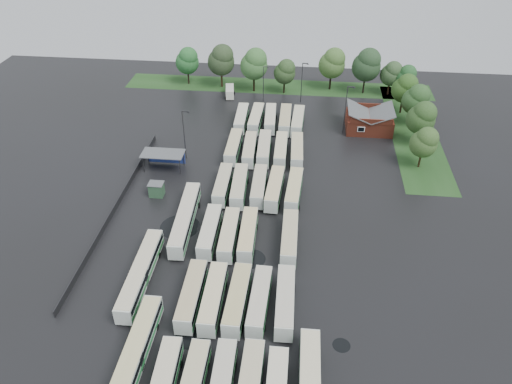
# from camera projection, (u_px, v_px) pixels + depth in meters

# --- Properties ---
(ground) EXTENTS (160.00, 160.00, 0.00)m
(ground) POSITION_uv_depth(u_px,v_px,m) (235.00, 247.00, 79.25)
(ground) COLOR black
(ground) RESTS_ON ground
(brick_building) EXTENTS (10.07, 8.60, 5.39)m
(brick_building) POSITION_uv_depth(u_px,v_px,m) (369.00, 122.00, 110.96)
(brick_building) COLOR maroon
(brick_building) RESTS_ON ground
(wash_shed) EXTENTS (8.20, 4.20, 3.58)m
(wash_shed) POSITION_uv_depth(u_px,v_px,m) (164.00, 155.00, 97.02)
(wash_shed) COLOR #2D2D30
(wash_shed) RESTS_ON ground
(utility_hut) EXTENTS (2.70, 2.20, 2.62)m
(utility_hut) POSITION_uv_depth(u_px,v_px,m) (156.00, 189.00, 90.20)
(utility_hut) COLOR #2A4E31
(utility_hut) RESTS_ON ground
(grass_strip_north) EXTENTS (80.00, 10.00, 0.01)m
(grass_strip_north) POSITION_uv_depth(u_px,v_px,m) (277.00, 86.00, 131.93)
(grass_strip_north) COLOR #1D4017
(grass_strip_north) RESTS_ON ground
(grass_strip_east) EXTENTS (10.00, 50.00, 0.01)m
(grass_strip_east) POSITION_uv_depth(u_px,v_px,m) (413.00, 132.00, 111.17)
(grass_strip_east) COLOR #1D4017
(grass_strip_east) RESTS_ON ground
(west_fence) EXTENTS (0.10, 50.00, 1.20)m
(west_fence) POSITION_uv_depth(u_px,v_px,m) (116.00, 205.00, 87.38)
(west_fence) COLOR #2D2D30
(west_fence) RESTS_ON ground
(bus_r0c0) EXTENTS (2.86, 11.45, 3.16)m
(bus_r0c0) POSITION_uv_depth(u_px,v_px,m) (164.00, 384.00, 57.17)
(bus_r0c0) COLOR silver
(bus_r0c0) RESTS_ON ground
(bus_r1c0) EXTENTS (2.59, 11.59, 3.22)m
(bus_r1c0) POSITION_uv_depth(u_px,v_px,m) (192.00, 295.00, 68.37)
(bus_r1c0) COLOR silver
(bus_r1c0) RESTS_ON ground
(bus_r1c1) EXTENTS (2.58, 11.55, 3.21)m
(bus_r1c1) POSITION_uv_depth(u_px,v_px,m) (213.00, 298.00, 67.97)
(bus_r1c1) COLOR silver
(bus_r1c1) RESTS_ON ground
(bus_r1c2) EXTENTS (2.72, 11.66, 3.23)m
(bus_r1c2) POSITION_uv_depth(u_px,v_px,m) (237.00, 299.00, 67.75)
(bus_r1c2) COLOR silver
(bus_r1c2) RESTS_ON ground
(bus_r1c3) EXTENTS (2.66, 11.22, 3.11)m
(bus_r1c3) POSITION_uv_depth(u_px,v_px,m) (259.00, 301.00, 67.64)
(bus_r1c3) COLOR silver
(bus_r1c3) RESTS_ON ground
(bus_r1c4) EXTENTS (2.73, 11.61, 3.22)m
(bus_r1c4) POSITION_uv_depth(u_px,v_px,m) (285.00, 301.00, 67.45)
(bus_r1c4) COLOR silver
(bus_r1c4) RESTS_ON ground
(bus_r2c0) EXTENTS (2.59, 11.38, 3.16)m
(bus_r2c0) POSITION_uv_depth(u_px,v_px,m) (210.00, 231.00, 79.72)
(bus_r2c0) COLOR silver
(bus_r2c0) RESTS_ON ground
(bus_r2c1) EXTENTS (2.62, 11.20, 3.10)m
(bus_r2c1) POSITION_uv_depth(u_px,v_px,m) (229.00, 234.00, 79.13)
(bus_r2c1) COLOR silver
(bus_r2c1) RESTS_ON ground
(bus_r2c2) EXTENTS (2.67, 11.30, 3.13)m
(bus_r2c2) POSITION_uv_depth(u_px,v_px,m) (248.00, 234.00, 79.15)
(bus_r2c2) COLOR silver
(bus_r2c2) RESTS_ON ground
(bus_r2c4) EXTENTS (2.59, 11.54, 3.20)m
(bus_r2c4) POSITION_uv_depth(u_px,v_px,m) (289.00, 238.00, 78.40)
(bus_r2c4) COLOR silver
(bus_r2c4) RESTS_ON ground
(bus_r3c0) EXTENTS (2.50, 11.09, 3.08)m
(bus_r3c0) POSITION_uv_depth(u_px,v_px,m) (223.00, 185.00, 90.78)
(bus_r3c0) COLOR silver
(bus_r3c0) RESTS_ON ground
(bus_r3c1) EXTENTS (2.94, 11.58, 3.20)m
(bus_r3c1) POSITION_uv_depth(u_px,v_px,m) (239.00, 186.00, 90.28)
(bus_r3c1) COLOR silver
(bus_r3c1) RESTS_ON ground
(bus_r3c2) EXTENTS (2.58, 11.13, 3.09)m
(bus_r3c2) POSITION_uv_depth(u_px,v_px,m) (259.00, 186.00, 90.41)
(bus_r3c2) COLOR silver
(bus_r3c2) RESTS_ON ground
(bus_r3c3) EXTENTS (2.95, 11.59, 3.20)m
(bus_r3c3) POSITION_uv_depth(u_px,v_px,m) (275.00, 188.00, 89.64)
(bus_r3c3) COLOR silver
(bus_r3c3) RESTS_ON ground
(bus_r3c4) EXTENTS (2.98, 11.48, 3.17)m
(bus_r3c4) POSITION_uv_depth(u_px,v_px,m) (294.00, 190.00, 89.32)
(bus_r3c4) COLOR silver
(bus_r3c4) RESTS_ON ground
(bus_r4c0) EXTENTS (2.51, 11.43, 3.18)m
(bus_r4c0) POSITION_uv_depth(u_px,v_px,m) (234.00, 147.00, 101.98)
(bus_r4c0) COLOR silver
(bus_r4c0) RESTS_ON ground
(bus_r4c1) EXTENTS (2.80, 11.13, 3.07)m
(bus_r4c1) POSITION_uv_depth(u_px,v_px,m) (250.00, 149.00, 101.29)
(bus_r4c1) COLOR silver
(bus_r4c1) RESTS_ON ground
(bus_r4c2) EXTENTS (2.84, 11.57, 3.20)m
(bus_r4c2) POSITION_uv_depth(u_px,v_px,m) (264.00, 148.00, 101.47)
(bus_r4c2) COLOR silver
(bus_r4c2) RESTS_ON ground
(bus_r4c3) EXTENTS (2.55, 11.24, 3.12)m
(bus_r4c3) POSITION_uv_depth(u_px,v_px,m) (281.00, 150.00, 101.09)
(bus_r4c3) COLOR silver
(bus_r4c3) RESTS_ON ground
(bus_r4c4) EXTENTS (2.80, 11.45, 3.17)m
(bus_r4c4) POSITION_uv_depth(u_px,v_px,m) (297.00, 151.00, 100.70)
(bus_r4c4) COLOR silver
(bus_r4c4) RESTS_ON ground
(bus_r5c0) EXTENTS (2.68, 11.25, 3.11)m
(bus_r5c0) POSITION_uv_depth(u_px,v_px,m) (241.00, 118.00, 112.72)
(bus_r5c0) COLOR silver
(bus_r5c0) RESTS_ON ground
(bus_r5c1) EXTENTS (2.69, 11.55, 3.20)m
(bus_r5c1) POSITION_uv_depth(u_px,v_px,m) (256.00, 119.00, 112.53)
(bus_r5c1) COLOR silver
(bus_r5c1) RESTS_ON ground
(bus_r5c2) EXTENTS (2.90, 11.24, 3.10)m
(bus_r5c2) POSITION_uv_depth(u_px,v_px,m) (270.00, 119.00, 112.63)
(bus_r5c2) COLOR silver
(bus_r5c2) RESTS_ON ground
(bus_r5c3) EXTENTS (2.59, 11.60, 3.22)m
(bus_r5c3) POSITION_uv_depth(u_px,v_px,m) (285.00, 120.00, 112.01)
(bus_r5c3) COLOR silver
(bus_r5c3) RESTS_ON ground
(bus_r5c4) EXTENTS (2.75, 11.45, 3.17)m
(bus_r5c4) POSITION_uv_depth(u_px,v_px,m) (298.00, 121.00, 111.58)
(bus_r5c4) COLOR silver
(bus_r5c4) RESTS_ON ground
(artic_bus_west_a) EXTENTS (2.45, 17.07, 3.17)m
(artic_bus_west_a) POSITION_uv_depth(u_px,v_px,m) (135.00, 355.00, 60.36)
(artic_bus_west_a) COLOR silver
(artic_bus_west_a) RESTS_ON ground
(artic_bus_west_b) EXTENTS (3.25, 17.53, 3.24)m
(artic_bus_west_b) POSITION_uv_depth(u_px,v_px,m) (185.00, 218.00, 82.38)
(artic_bus_west_b) COLOR silver
(artic_bus_west_b) RESTS_ON ground
(artic_bus_west_c) EXTENTS (2.54, 16.92, 3.14)m
(artic_bus_west_c) POSITION_uv_depth(u_px,v_px,m) (141.00, 273.00, 71.90)
(artic_bus_west_c) COLOR silver
(artic_bus_west_c) RESTS_ON ground
(minibus) EXTENTS (2.82, 5.70, 2.38)m
(minibus) POSITION_uv_depth(u_px,v_px,m) (230.00, 91.00, 126.06)
(minibus) COLOR silver
(minibus) RESTS_ON ground
(tree_north_0) EXTENTS (6.07, 6.07, 10.06)m
(tree_north_0) POSITION_uv_depth(u_px,v_px,m) (188.00, 60.00, 129.67)
(tree_north_0) COLOR black
(tree_north_0) RESTS_ON ground
(tree_north_1) EXTENTS (6.92, 6.92, 11.46)m
(tree_north_1) POSITION_uv_depth(u_px,v_px,m) (222.00, 60.00, 127.59)
(tree_north_1) COLOR #321B10
(tree_north_1) RESTS_ON ground
(tree_north_2) EXTENTS (6.94, 6.94, 11.50)m
(tree_north_2) POSITION_uv_depth(u_px,v_px,m) (255.00, 64.00, 125.21)
(tree_north_2) COLOR black
(tree_north_2) RESTS_ON ground
(tree_north_3) EXTENTS (5.46, 5.46, 9.04)m
(tree_north_3) POSITION_uv_depth(u_px,v_px,m) (285.00, 71.00, 125.14)
(tree_north_3) COLOR black
(tree_north_3) RESTS_ON ground
(tree_north_4) EXTENTS (6.72, 6.72, 11.13)m
(tree_north_4) POSITION_uv_depth(u_px,v_px,m) (333.00, 63.00, 126.29)
(tree_north_4) COLOR black
(tree_north_4) RESTS_ON ground
(tree_north_5) EXTENTS (7.16, 7.16, 11.86)m
(tree_north_5) POSITION_uv_depth(u_px,v_px,m) (367.00, 65.00, 124.04)
(tree_north_5) COLOR black
(tree_north_5) RESTS_ON ground
(tree_north_6) EXTENTS (5.17, 5.17, 8.57)m
(tree_north_6) POSITION_uv_depth(u_px,v_px,m) (406.00, 77.00, 123.17)
(tree_north_6) COLOR #362116
(tree_north_6) RESTS_ON ground
(tree_east_0) EXTENTS (5.34, 5.34, 8.84)m
(tree_east_0) POSITION_uv_depth(u_px,v_px,m) (425.00, 142.00, 95.66)
(tree_east_0) COLOR black
(tree_east_0) RESTS_ON ground
(tree_east_1) EXTENTS (6.04, 6.04, 10.01)m
(tree_east_1) POSITION_uv_depth(u_px,v_px,m) (422.00, 117.00, 102.65)
(tree_east_1) COLOR #301F13
(tree_east_1) RESTS_ON ground
(tree_east_2) EXTENTS (5.97, 5.97, 9.88)m
(tree_east_2) POSITION_uv_depth(u_px,v_px,m) (416.00, 99.00, 110.20)
(tree_east_2) COLOR black
(tree_east_2) RESTS_ON ground
(tree_east_3) EXTENTS (5.90, 5.90, 9.77)m
(tree_east_3) POSITION_uv_depth(u_px,v_px,m) (405.00, 88.00, 115.39)
(tree_east_3) COLOR black
(tree_east_3) RESTS_ON ground
(tree_east_4) EXTENTS (5.36, 5.36, 8.87)m
(tree_east_4) POSITION_uv_depth(u_px,v_px,m) (392.00, 73.00, 124.39)
(tree_east_4) COLOR #311C10
(tree_east_4) RESTS_ON ground
(lamp_post_ne) EXTENTS (1.68, 0.33, 10.93)m
(lamp_post_ne) POSITION_uv_depth(u_px,v_px,m) (346.00, 106.00, 107.19)
(lamp_post_ne) COLOR #2D2D30
(lamp_post_ne) RESTS_ON ground
(lamp_post_nw) EXTENTS (1.64, 0.32, 10.62)m
(lamp_post_nw) POSITION_uv_depth(u_px,v_px,m) (185.00, 131.00, 98.16)
(lamp_post_nw) COLOR #2D2D30
(lamp_post_nw) RESTS_ON ground
(lamp_post_back_w) EXTENTS (1.41, 0.27, 9.12)m
(lamp_post_back_w) POSITION_uv_depth(u_px,v_px,m) (264.00, 82.00, 121.12)
(lamp_post_back_w) COLOR #2D2D30
(lamp_post_back_w) RESTS_ON ground
(lamp_post_back_e) EXTENTS (1.55, 0.30, 10.06)m
(lamp_post_back_e) POSITION_uv_depth(u_px,v_px,m) (302.00, 80.00, 120.63)
(lamp_post_back_e) COLOR #2D2D30
(lamp_post_back_e) RESTS_ON ground
(puddle_0) EXTENTS (4.90, 4.90, 0.01)m
(puddle_0) POSITION_uv_depth(u_px,v_px,m) (194.00, 335.00, 65.05)
(puddle_0) COLOR black
(puddle_0) RESTS_ON ground
(puddle_2) EXTENTS (6.74, 6.74, 0.01)m
(puddle_2) POSITION_uv_depth(u_px,v_px,m) (180.00, 227.00, 83.42)
(puddle_2) COLOR black
(puddle_2) RESTS_ON ground
(puddle_3) EXTENTS (4.50, 4.50, 0.01)m
(puddle_3) POSITION_uv_depth(u_px,v_px,m) (251.00, 259.00, 76.98)
(puddle_3) COLOR black
(puddle_3) RESTS_ON ground
(puddle_4) EXTENTS (2.34, 2.34, 0.01)m
(puddle_4) POSITION_uv_depth(u_px,v_px,m) (341.00, 345.00, 63.66)
(puddle_4) COLOR black
(puddle_4) RESTS_ON ground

